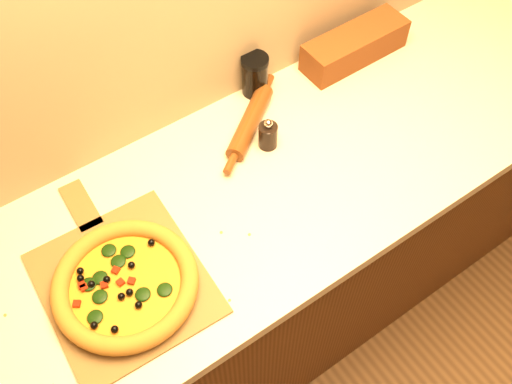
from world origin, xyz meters
name	(u,v)px	position (x,y,z in m)	size (l,w,h in m)	color
cabinet	(269,260)	(0.00, 1.43, 0.43)	(2.80, 0.65, 0.86)	#46270F
countertop	(272,182)	(0.00, 1.43, 0.88)	(2.84, 0.68, 0.04)	beige
pizza_peel	(121,278)	(-0.48, 1.39, 0.90)	(0.38, 0.56, 0.01)	brown
pizza	(126,284)	(-0.48, 1.35, 0.93)	(0.34, 0.34, 0.05)	#AC662B
bottle_cap	(160,311)	(-0.44, 1.26, 0.90)	(0.03, 0.03, 0.01)	black
pepper_grinder	(268,135)	(0.06, 1.53, 0.94)	(0.05, 0.05, 0.10)	black
rolling_pin	(250,121)	(0.05, 1.61, 0.93)	(0.32, 0.25, 0.05)	#603610
bread_bag	(355,46)	(0.49, 1.67, 0.95)	(0.35, 0.11, 0.10)	#622E12
dark_jar	(255,75)	(0.15, 1.72, 0.97)	(0.08, 0.08, 0.13)	black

